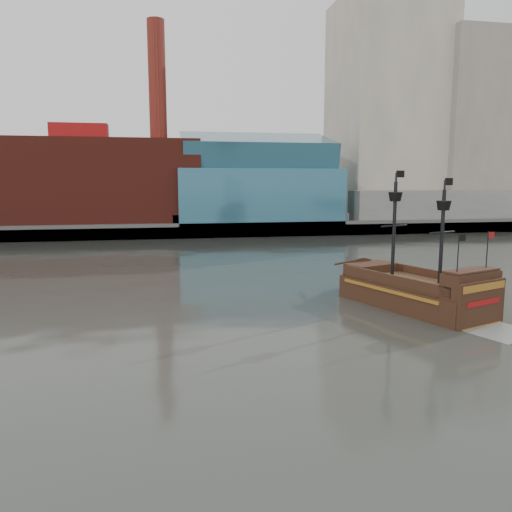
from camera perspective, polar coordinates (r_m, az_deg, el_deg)
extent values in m
plane|color=#2D2F2A|center=(26.96, 7.10, -12.78)|extent=(400.00, 400.00, 0.00)
cube|color=slate|center=(116.48, -6.83, 4.16)|extent=(220.00, 60.00, 2.00)
cube|color=#4C4C49|center=(87.15, -5.50, 2.92)|extent=(220.00, 1.00, 2.60)
cube|color=maroon|center=(96.93, -19.29, 7.91)|extent=(42.00, 18.00, 15.00)
cube|color=#2E637B|center=(95.60, 0.06, 6.88)|extent=(30.00, 16.00, 10.00)
cube|color=beige|center=(115.37, 14.47, 15.87)|extent=(20.00, 22.00, 46.00)
cube|color=gray|center=(120.14, 23.24, 13.23)|extent=(18.00, 18.00, 38.00)
cube|color=beige|center=(135.23, 15.34, 16.00)|extent=(24.00, 20.00, 52.00)
cube|color=slate|center=(105.91, 21.23, 5.39)|extent=(40.00, 6.00, 6.00)
cylinder|color=maroon|center=(99.56, -11.23, 18.94)|extent=(3.20, 3.20, 22.00)
cube|color=#2E637B|center=(95.70, 0.06, 11.67)|extent=(28.00, 14.94, 8.78)
cube|color=black|center=(41.01, 17.43, -4.81)|extent=(8.60, 12.66, 2.53)
cube|color=#442E18|center=(40.72, 17.51, -2.87)|extent=(7.74, 11.39, 0.29)
cube|color=black|center=(43.84, 12.98, -1.44)|extent=(4.69, 3.62, 0.97)
cube|color=black|center=(37.49, 23.35, -3.00)|extent=(4.88, 3.06, 1.75)
cube|color=black|center=(37.31, 24.32, -5.57)|extent=(4.57, 1.87, 3.90)
cube|color=#9B611E|center=(36.91, 24.64, -3.25)|extent=(4.14, 1.58, 0.49)
cube|color=maroon|center=(37.13, 24.54, -4.87)|extent=(3.23, 1.25, 0.39)
cylinder|color=black|center=(40.56, 15.49, 2.81)|extent=(0.35, 0.35, 7.60)
cylinder|color=black|center=(39.73, 20.48, 2.05)|extent=(0.35, 0.35, 7.02)
cone|color=black|center=(40.40, 15.64, 6.53)|extent=(1.38, 1.38, 0.68)
cone|color=black|center=(39.56, 20.66, 5.41)|extent=(1.38, 1.38, 0.68)
cube|color=black|center=(40.70, 16.17, 8.99)|extent=(0.83, 0.33, 0.54)
cube|color=black|center=(39.86, 21.19, 7.93)|extent=(0.83, 0.33, 0.54)
cube|color=#969C97|center=(36.73, 26.32, -7.79)|extent=(5.10, 4.72, 0.02)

